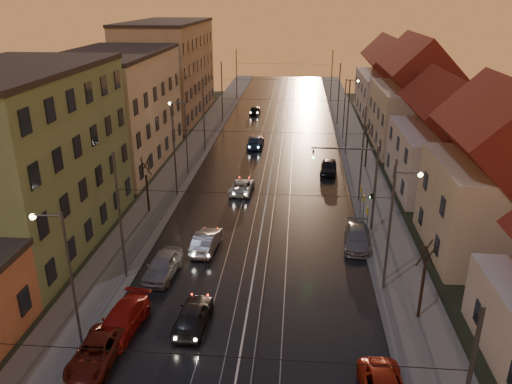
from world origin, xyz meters
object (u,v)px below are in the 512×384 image
(street_lamp_2, at_px, (183,131))
(traffic_light_mast, at_px, (363,177))
(driving_car_4, at_px, (255,110))
(parked_left_1, at_px, (96,352))
(driving_car_0, at_px, (193,315))
(driving_car_2, at_px, (242,186))
(street_lamp_0, at_px, (64,267))
(driving_car_3, at_px, (255,142))
(parked_right_2, at_px, (329,167))
(street_lamp_3, at_px, (347,103))
(parked_right_1, at_px, (357,238))
(driving_car_1, at_px, (206,241))
(parked_left_3, at_px, (163,265))
(street_lamp_1, at_px, (396,216))
(parked_left_2, at_px, (122,320))

(street_lamp_2, bearing_deg, traffic_light_mast, -35.07)
(driving_car_4, bearing_deg, parked_left_1, 88.72)
(driving_car_0, bearing_deg, driving_car_2, -88.20)
(driving_car_2, bearing_deg, driving_car_4, -83.68)
(street_lamp_0, height_order, driving_car_2, street_lamp_0)
(traffic_light_mast, bearing_deg, street_lamp_2, 144.93)
(driving_car_3, distance_m, parked_right_2, 12.73)
(driving_car_2, relative_size, parked_right_2, 1.05)
(parked_left_1, bearing_deg, street_lamp_3, 71.31)
(parked_right_1, bearing_deg, driving_car_4, 109.78)
(driving_car_1, bearing_deg, driving_car_3, -88.76)
(parked_left_3, relative_size, parked_right_2, 1.07)
(street_lamp_3, distance_m, parked_right_1, 31.23)
(street_lamp_3, xyz_separation_m, driving_car_1, (-12.99, -32.49, -4.15))
(street_lamp_2, distance_m, street_lamp_3, 24.24)
(street_lamp_1, distance_m, street_lamp_3, 36.00)
(street_lamp_1, bearing_deg, driving_car_1, 164.87)
(street_lamp_1, bearing_deg, street_lamp_3, 90.00)
(parked_left_3, bearing_deg, driving_car_0, -54.48)
(driving_car_0, bearing_deg, driving_car_4, -85.65)
(street_lamp_2, relative_size, parked_left_2, 1.68)
(street_lamp_1, relative_size, driving_car_2, 1.81)
(traffic_light_mast, xyz_separation_m, parked_left_3, (-14.19, -8.41, -3.83))
(street_lamp_3, distance_m, parked_right_2, 15.01)
(parked_left_2, relative_size, parked_right_1, 1.00)
(driving_car_2, height_order, parked_left_1, parked_left_1)
(driving_car_1, xyz_separation_m, parked_left_1, (-3.53, -12.79, -0.11))
(street_lamp_0, xyz_separation_m, parked_left_1, (1.68, -1.27, -4.26))
(parked_left_1, height_order, parked_left_2, parked_left_2)
(street_lamp_1, height_order, parked_left_1, street_lamp_1)
(driving_car_1, bearing_deg, parked_left_3, 63.59)
(driving_car_0, xyz_separation_m, driving_car_1, (-0.89, 9.31, -0.00))
(traffic_light_mast, xyz_separation_m, driving_car_4, (-12.18, 41.91, -3.94))
(parked_left_3, bearing_deg, parked_left_1, -93.06)
(street_lamp_2, relative_size, street_lamp_3, 1.00)
(street_lamp_2, xyz_separation_m, driving_car_3, (6.59, 11.16, -4.17))
(driving_car_2, xyz_separation_m, parked_left_2, (-4.46, -22.07, 0.08))
(driving_car_2, bearing_deg, driving_car_1, 86.96)
(street_lamp_3, height_order, parked_right_1, street_lamp_3)
(driving_car_3, height_order, parked_left_3, parked_left_3)
(traffic_light_mast, relative_size, parked_right_1, 1.50)
(street_lamp_0, relative_size, parked_left_2, 1.68)
(driving_car_0, distance_m, driving_car_4, 55.72)
(driving_car_3, bearing_deg, driving_car_4, -84.96)
(driving_car_0, xyz_separation_m, parked_left_3, (-3.20, 5.39, 0.03))
(driving_car_0, bearing_deg, parked_left_1, 41.31)
(driving_car_0, distance_m, driving_car_1, 9.35)
(street_lamp_1, distance_m, driving_car_2, 19.87)
(street_lamp_3, relative_size, parked_left_2, 1.68)
(traffic_light_mast, bearing_deg, driving_car_1, -159.33)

